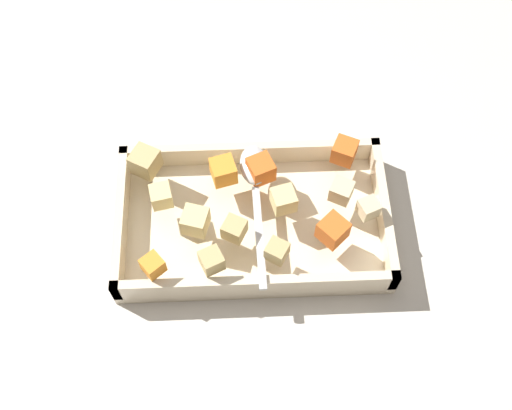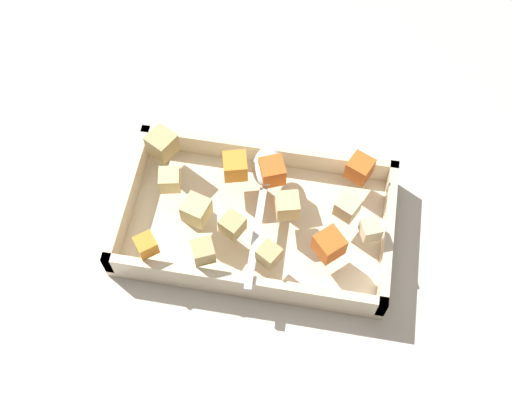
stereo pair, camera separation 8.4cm
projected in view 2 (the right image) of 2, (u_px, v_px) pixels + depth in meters
ground_plane at (247, 232)px, 0.90m from camera, size 4.00×4.00×0.00m
baking_dish at (256, 221)px, 0.89m from camera, size 0.37×0.22×0.05m
carrot_chunk_near_left at (360, 168)px, 0.87m from camera, size 0.04×0.04×0.03m
carrot_chunk_under_handle at (235, 166)px, 0.87m from camera, size 0.04×0.04×0.03m
carrot_chunk_back_center at (272, 171)px, 0.86m from camera, size 0.04×0.04×0.03m
carrot_chunk_corner_ne at (146, 245)px, 0.81m from camera, size 0.03×0.03×0.02m
carrot_chunk_rim_edge at (329, 245)px, 0.81m from camera, size 0.05×0.05×0.03m
potato_chunk_mid_left at (347, 207)px, 0.84m from camera, size 0.04×0.04×0.03m
potato_chunk_near_right at (170, 180)px, 0.86m from camera, size 0.03×0.03×0.03m
potato_chunk_front_center at (203, 251)px, 0.81m from camera, size 0.04×0.04×0.03m
potato_chunk_far_left at (269, 255)px, 0.81m from camera, size 0.03×0.03×0.03m
potato_chunk_corner_nw at (196, 210)px, 0.84m from camera, size 0.04×0.04×0.03m
potato_chunk_corner_se at (162, 144)px, 0.88m from camera, size 0.05×0.05×0.03m
potato_chunk_heap_top at (287, 205)px, 0.84m from camera, size 0.04×0.04×0.03m
potato_chunk_near_spoon at (370, 232)px, 0.82m from camera, size 0.03×0.03×0.02m
potato_chunk_center at (232, 225)px, 0.83m from camera, size 0.04×0.04×0.03m
serving_spoon at (266, 175)px, 0.87m from camera, size 0.04×0.21×0.02m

